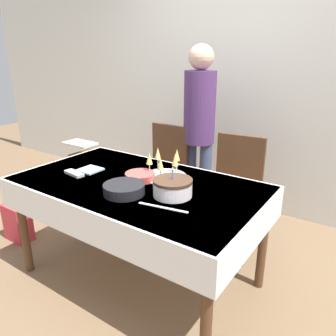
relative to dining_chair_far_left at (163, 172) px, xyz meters
The scene contains 15 objects.
ground_plane 1.02m from the dining_chair_far_left, 65.76° to the right, with size 12.00×12.00×0.00m, color brown.
wall_back 1.23m from the dining_chair_far_left, 66.49° to the left, with size 8.00×0.05×2.70m.
dining_table 0.89m from the dining_chair_far_left, 65.76° to the right, with size 1.66×0.96×0.76m.
dining_chair_far_left is the anchor object (origin of this frame).
dining_chair_far_right 0.72m from the dining_chair_far_left, ahead, with size 0.45×0.45×0.94m.
birthday_cake 1.12m from the dining_chair_far_left, 51.41° to the right, with size 0.24×0.24×0.18m.
champagne_tray 0.82m from the dining_chair_far_left, 53.79° to the right, with size 0.32×0.32×0.18m.
plate_stack_main 1.11m from the dining_chair_far_left, 67.18° to the right, with size 0.25×0.25×0.06m.
plate_stack_dessert 0.87m from the dining_chair_far_left, 65.15° to the right, with size 0.20×0.20×0.05m.
cake_knife 1.27m from the dining_chair_far_left, 54.53° to the right, with size 0.30×0.07×0.00m.
fork_pile 0.98m from the dining_chair_far_left, 95.85° to the right, with size 0.18×0.08×0.02m.
napkin_pile 0.86m from the dining_chair_far_left, 94.79° to the right, with size 0.15×0.15×0.01m.
person_standing 0.58m from the dining_chair_far_left, 36.53° to the left, with size 0.28×0.28×1.64m.
high_chair 0.89m from the dining_chair_far_left, behind, with size 0.33×0.35×0.71m.
gift_bag 1.36m from the dining_chair_far_left, 130.70° to the right, with size 0.24×0.15×0.33m.
Camera 1 is at (1.31, -1.55, 1.57)m, focal length 35.00 mm.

